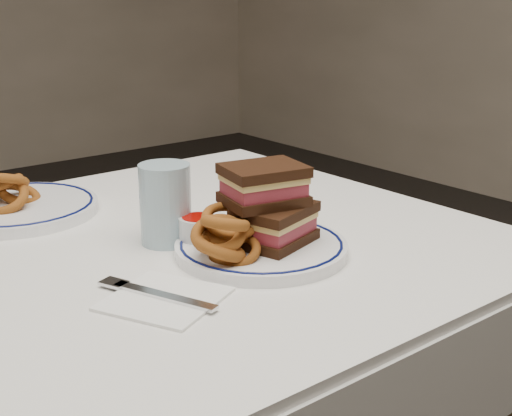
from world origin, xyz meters
TOP-DOWN VIEW (x-y plane):
  - dining_table at (0.00, 0.00)m, footprint 1.27×0.87m
  - main_plate at (0.24, -0.13)m, footprint 0.25×0.25m
  - reuben_sandwich at (0.25, -0.13)m, footprint 0.14×0.12m
  - onion_rings_main at (0.17, -0.13)m, footprint 0.12×0.11m
  - ketchup_ramekin at (0.18, -0.05)m, footprint 0.06×0.06m
  - water_glass at (0.16, 0.00)m, footprint 0.08×0.08m
  - far_plate at (0.03, 0.28)m, footprint 0.27×0.27m
  - onion_rings_far at (0.02, 0.29)m, footprint 0.13×0.13m
  - napkin_fork at (0.04, -0.17)m, footprint 0.17×0.18m

SIDE VIEW (x-z plane):
  - dining_table at x=0.00m, z-range 0.27..1.02m
  - napkin_fork at x=0.04m, z-range 0.75..0.76m
  - main_plate at x=0.24m, z-range 0.75..0.77m
  - far_plate at x=0.03m, z-range 0.75..0.77m
  - ketchup_ramekin at x=0.18m, z-range 0.77..0.80m
  - onion_rings_far at x=0.02m, z-range 0.75..0.84m
  - onion_rings_main at x=0.17m, z-range 0.75..0.84m
  - water_glass at x=0.16m, z-range 0.75..0.87m
  - reuben_sandwich at x=0.25m, z-range 0.77..0.88m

